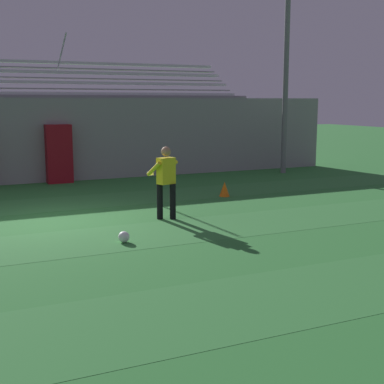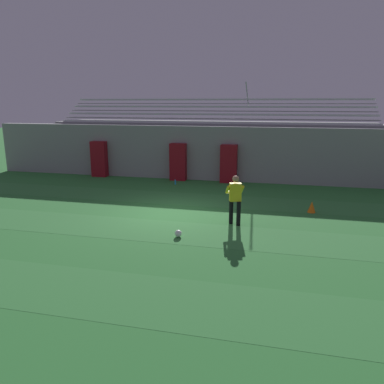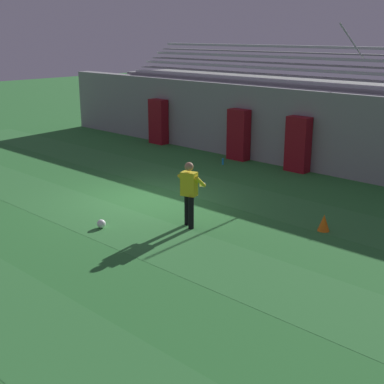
# 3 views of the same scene
# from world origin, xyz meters

# --- Properties ---
(ground_plane) EXTENTS (80.00, 80.00, 0.00)m
(ground_plane) POSITION_xyz_m (0.00, 0.00, 0.00)
(ground_plane) COLOR #2D7533
(turf_stripe_mid) EXTENTS (28.00, 2.06, 0.01)m
(turf_stripe_mid) POSITION_xyz_m (0.00, -1.89, 0.00)
(turf_stripe_mid) COLOR #337A38
(turf_stripe_mid) RESTS_ON ground
(turf_stripe_far) EXTENTS (28.00, 2.06, 0.01)m
(turf_stripe_far) POSITION_xyz_m (0.00, 2.22, 0.00)
(turf_stripe_far) COLOR #337A38
(turf_stripe_far) RESTS_ON ground
(back_wall) EXTENTS (24.00, 0.60, 2.80)m
(back_wall) POSITION_xyz_m (0.00, 6.50, 1.40)
(back_wall) COLOR gray
(back_wall) RESTS_ON ground
(padding_pillar_gate_left) EXTENTS (0.83, 0.44, 1.93)m
(padding_pillar_gate_left) POSITION_xyz_m (-1.33, 5.95, 0.96)
(padding_pillar_gate_left) COLOR maroon
(padding_pillar_gate_left) RESTS_ON ground
(padding_pillar_gate_right) EXTENTS (0.83, 0.44, 1.93)m
(padding_pillar_gate_right) POSITION_xyz_m (1.33, 5.95, 0.96)
(padding_pillar_gate_right) COLOR maroon
(padding_pillar_gate_right) RESTS_ON ground
(padding_pillar_far_left) EXTENTS (0.83, 0.44, 1.93)m
(padding_pillar_far_left) POSITION_xyz_m (-5.81, 5.95, 0.96)
(padding_pillar_far_left) COLOR maroon
(padding_pillar_far_left) RESTS_ON ground
(bleacher_stand) EXTENTS (18.00, 3.35, 5.03)m
(bleacher_stand) POSITION_xyz_m (0.00, 8.49, 1.50)
(bleacher_stand) COLOR gray
(bleacher_stand) RESTS_ON ground
(goalkeeper) EXTENTS (0.68, 0.62, 1.67)m
(goalkeeper) POSITION_xyz_m (2.46, -0.69, 0.95)
(goalkeeper) COLOR black
(goalkeeper) RESTS_ON ground
(soccer_ball) EXTENTS (0.22, 0.22, 0.22)m
(soccer_ball) POSITION_xyz_m (0.94, -2.30, 0.11)
(soccer_ball) COLOR white
(soccer_ball) RESTS_ON ground
(traffic_cone) EXTENTS (0.30, 0.30, 0.42)m
(traffic_cone) POSITION_xyz_m (5.08, 1.36, 0.21)
(traffic_cone) COLOR orange
(traffic_cone) RESTS_ON ground
(water_bottle) EXTENTS (0.07, 0.07, 0.24)m
(water_bottle) POSITION_xyz_m (-1.19, 4.88, 0.12)
(water_bottle) COLOR #1E8CD8
(water_bottle) RESTS_ON ground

